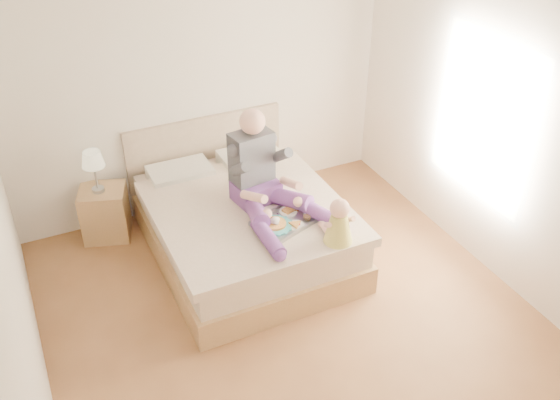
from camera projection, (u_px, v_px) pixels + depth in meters
name	position (u px, v px, depth m)	size (l,w,h in m)	color
room	(302.00, 164.00, 4.60)	(4.02, 4.22, 2.71)	brown
bed	(242.00, 222.00, 6.04)	(1.70, 2.18, 1.00)	#9D7649
nightstand	(105.00, 213.00, 6.26)	(0.54, 0.51, 0.54)	#9D7649
lamp	(93.00, 161.00, 5.90)	(0.22, 0.22, 0.44)	#A9ABB0
adult	(264.00, 181.00, 5.60)	(0.79, 1.18, 0.94)	#5F317B
tray	(283.00, 220.00, 5.51)	(0.61, 0.54, 0.14)	#A9ABB0
baby	(338.00, 224.00, 5.22)	(0.28, 0.37, 0.42)	gold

